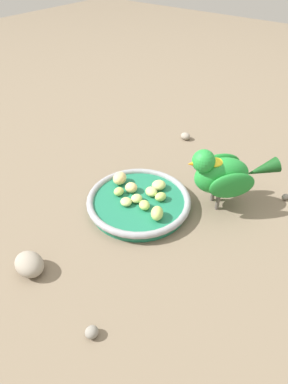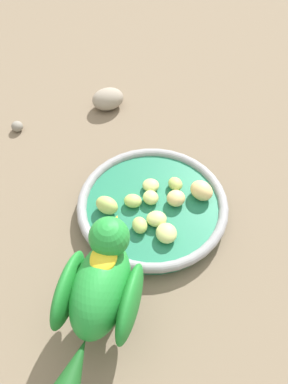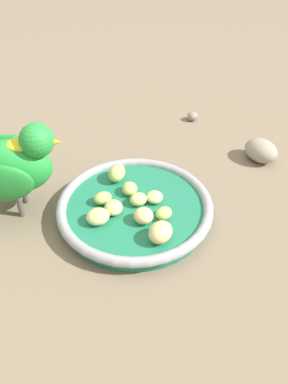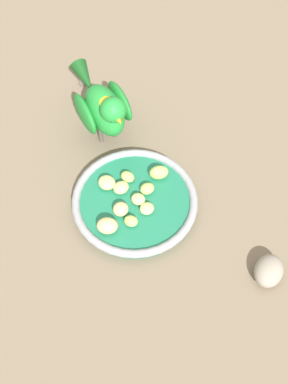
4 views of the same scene
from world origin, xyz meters
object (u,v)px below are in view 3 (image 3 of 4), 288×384
(apple_piece_8, at_px, (117,173))
(apple_piece_9, at_px, (103,198))
(apple_piece_3, at_px, (98,216))
(apple_piece_7, at_px, (145,215))
(apple_piece_2, at_px, (164,213))
(apple_piece_0, at_px, (130,189))
(apple_piece_1, at_px, (115,208))
(apple_piece_4, at_px, (161,232))
(feeding_bowl, at_px, (135,208))
(apple_piece_6, at_px, (155,197))
(apple_piece_5, at_px, (138,199))
(rock_large, at_px, (261,150))
(parrot, at_px, (6,164))
(pebble_0, at_px, (192,116))

(apple_piece_8, bearing_deg, apple_piece_9, -61.76)
(apple_piece_3, bearing_deg, apple_piece_7, 48.61)
(apple_piece_2, xyz_separation_m, apple_piece_3, (-0.06, -0.08, 0.00))
(apple_piece_3, bearing_deg, apple_piece_0, 101.48)
(apple_piece_1, xyz_separation_m, apple_piece_4, (0.09, 0.01, 0.00))
(feeding_bowl, relative_size, apple_piece_4, 6.26)
(apple_piece_0, distance_m, apple_piece_6, 0.04)
(apple_piece_7, bearing_deg, apple_piece_0, 157.90)
(apple_piece_5, xyz_separation_m, rock_large, (0.05, 0.26, -0.01))
(apple_piece_6, bearing_deg, apple_piece_3, -105.09)
(apple_piece_5, relative_size, apple_piece_6, 0.97)
(apple_piece_2, distance_m, apple_piece_3, 0.10)
(apple_piece_1, distance_m, apple_piece_5, 0.04)
(apple_piece_9, distance_m, rock_large, 0.31)
(apple_piece_9, bearing_deg, parrot, -137.81)
(apple_piece_9, bearing_deg, apple_piece_7, 15.66)
(apple_piece_8, bearing_deg, apple_piece_4, -17.34)
(apple_piece_7, distance_m, apple_piece_8, 0.11)
(apple_piece_7, bearing_deg, apple_piece_5, 152.35)
(apple_piece_1, bearing_deg, apple_piece_5, 76.87)
(apple_piece_7, bearing_deg, apple_piece_1, -152.39)
(apple_piece_1, distance_m, apple_piece_3, 0.03)
(apple_piece_3, bearing_deg, apple_piece_2, 50.91)
(apple_piece_7, distance_m, parrot, 0.22)
(apple_piece_1, bearing_deg, apple_piece_3, -95.69)
(apple_piece_9, relative_size, pebble_0, 1.26)
(apple_piece_7, bearing_deg, apple_piece_3, -131.39)
(rock_large, height_order, pebble_0, rock_large)
(apple_piece_4, height_order, apple_piece_7, apple_piece_4)
(apple_piece_3, relative_size, apple_piece_4, 0.89)
(apple_piece_5, xyz_separation_m, apple_piece_6, (0.01, 0.02, -0.00))
(parrot, xyz_separation_m, pebble_0, (0.01, 0.41, -0.08))
(pebble_0, bearing_deg, rock_large, -6.46)
(apple_piece_4, relative_size, apple_piece_7, 1.31)
(apple_piece_6, bearing_deg, parrot, -135.22)
(apple_piece_2, distance_m, apple_piece_7, 0.03)
(apple_piece_4, bearing_deg, parrot, -155.02)
(feeding_bowl, xyz_separation_m, apple_piece_1, (-0.01, -0.03, 0.02))
(apple_piece_2, relative_size, pebble_0, 1.15)
(apple_piece_5, xyz_separation_m, apple_piece_8, (-0.07, 0.02, 0.00))
(apple_piece_2, xyz_separation_m, pebble_0, (-0.18, 0.28, -0.02))
(apple_piece_0, bearing_deg, apple_piece_4, -19.47)
(apple_piece_4, distance_m, rock_large, 0.29)
(apple_piece_4, xyz_separation_m, apple_piece_5, (-0.08, 0.03, -0.01))
(apple_piece_4, bearing_deg, rock_large, 95.58)
(apple_piece_9, height_order, pebble_0, apple_piece_9)
(apple_piece_0, relative_size, apple_piece_7, 0.96)
(apple_piece_3, relative_size, apple_piece_5, 1.28)
(apple_piece_0, distance_m, apple_piece_4, 0.11)
(apple_piece_4, xyz_separation_m, apple_piece_7, (-0.04, 0.01, -0.00))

